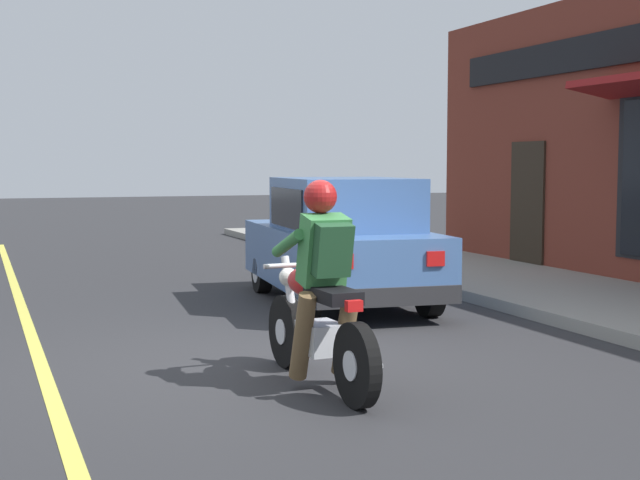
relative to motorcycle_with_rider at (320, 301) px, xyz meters
The scene contains 6 objects.
ground_plane 1.21m from the motorcycle_with_rider, 100.96° to the left, with size 80.00×80.00×0.00m, color #2B2B2D.
sidewalk_curb 6.09m from the motorcycle_with_rider, 41.08° to the left, with size 2.60×22.00×0.14m, color gray.
lane_stripe 4.50m from the motorcycle_with_rider, 116.56° to the left, with size 0.12×19.80×0.01m, color #D1C64C.
motorcycle_with_rider is the anchor object (origin of this frame).
car_hatchback 4.10m from the motorcycle_with_rider, 65.26° to the left, with size 1.99×3.92×1.57m.
trash_bin 8.67m from the motorcycle_with_rider, 61.00° to the left, with size 0.56×0.56×0.98m.
Camera 1 is at (-2.29, -7.38, 1.74)m, focal length 50.00 mm.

